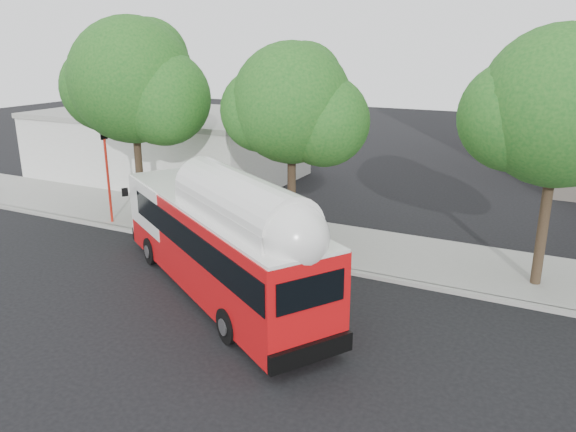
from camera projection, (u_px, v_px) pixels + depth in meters
name	position (u px, v px, depth m)	size (l,w,h in m)	color
ground	(240.00, 300.00, 19.37)	(120.00, 120.00, 0.00)	black
sidewalk	(317.00, 241.00, 24.89)	(60.00, 5.00, 0.15)	gray
curb_strip	(291.00, 261.00, 22.67)	(60.00, 0.30, 0.15)	gray
red_curb_segment	(228.00, 249.00, 23.96)	(10.00, 0.32, 0.16)	maroon
street_tree_left	(141.00, 86.00, 25.82)	(6.67, 5.80, 9.74)	#2D2116
street_tree_mid	(301.00, 109.00, 23.04)	(5.75, 5.00, 8.62)	#2D2116
street_tree_right	(574.00, 114.00, 18.46)	(6.21, 5.40, 9.18)	#2D2116
low_commercial_bldg	(168.00, 144.00, 36.69)	(16.20, 10.20, 4.25)	silver
transit_bus	(218.00, 246.00, 19.39)	(11.98, 8.69, 3.78)	red
signal_pole	(108.00, 179.00, 26.75)	(0.13, 0.42, 4.44)	red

